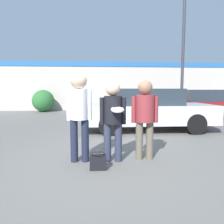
{
  "coord_description": "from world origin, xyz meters",
  "views": [
    {
      "loc": [
        -0.3,
        -4.45,
        1.46
      ],
      "look_at": [
        0.02,
        0.11,
        0.98
      ],
      "focal_mm": 35.0,
      "sensor_mm": 36.0,
      "label": 1
    }
  ],
  "objects_px": {
    "person_left": "(79,109)",
    "person_right": "(145,113)",
    "person_middle_with_frisbee": "(113,115)",
    "parked_car_far": "(207,104)",
    "parked_car_near": "(146,109)",
    "street_lamp": "(188,34)",
    "handbag": "(98,162)",
    "shrub": "(43,101)"
  },
  "relations": [
    {
      "from": "shrub",
      "to": "person_left",
      "type": "bearing_deg",
      "value": -72.85
    },
    {
      "from": "parked_car_far",
      "to": "street_lamp",
      "type": "distance_m",
      "value": 3.79
    },
    {
      "from": "person_right",
      "to": "handbag",
      "type": "relative_size",
      "value": 5.24
    },
    {
      "from": "parked_car_near",
      "to": "handbag",
      "type": "distance_m",
      "value": 4.21
    },
    {
      "from": "parked_car_near",
      "to": "parked_car_far",
      "type": "height_order",
      "value": "parked_car_near"
    },
    {
      "from": "person_middle_with_frisbee",
      "to": "street_lamp",
      "type": "xyz_separation_m",
      "value": [
        3.47,
        4.71,
        2.78
      ]
    },
    {
      "from": "person_left",
      "to": "shrub",
      "type": "xyz_separation_m",
      "value": [
        -3.14,
        10.16,
        -0.36
      ]
    },
    {
      "from": "handbag",
      "to": "parked_car_near",
      "type": "bearing_deg",
      "value": 65.19
    },
    {
      "from": "person_left",
      "to": "person_right",
      "type": "bearing_deg",
      "value": 2.91
    },
    {
      "from": "person_left",
      "to": "shrub",
      "type": "bearing_deg",
      "value": 107.15
    },
    {
      "from": "person_right",
      "to": "shrub",
      "type": "height_order",
      "value": "person_right"
    },
    {
      "from": "shrub",
      "to": "person_right",
      "type": "bearing_deg",
      "value": -66.11
    },
    {
      "from": "person_right",
      "to": "parked_car_far",
      "type": "bearing_deg",
      "value": 53.72
    },
    {
      "from": "parked_car_near",
      "to": "handbag",
      "type": "bearing_deg",
      "value": -114.81
    },
    {
      "from": "shrub",
      "to": "street_lamp",
      "type": "bearing_deg",
      "value": -37.02
    },
    {
      "from": "person_middle_with_frisbee",
      "to": "shrub",
      "type": "relative_size",
      "value": 1.14
    },
    {
      "from": "person_left",
      "to": "handbag",
      "type": "bearing_deg",
      "value": -52.75
    },
    {
      "from": "parked_car_far",
      "to": "person_left",
      "type": "bearing_deg",
      "value": -133.26
    },
    {
      "from": "parked_car_near",
      "to": "street_lamp",
      "type": "height_order",
      "value": "street_lamp"
    },
    {
      "from": "shrub",
      "to": "handbag",
      "type": "relative_size",
      "value": 4.54
    },
    {
      "from": "person_left",
      "to": "street_lamp",
      "type": "relative_size",
      "value": 0.29
    },
    {
      "from": "person_middle_with_frisbee",
      "to": "street_lamp",
      "type": "relative_size",
      "value": 0.26
    },
    {
      "from": "person_right",
      "to": "street_lamp",
      "type": "height_order",
      "value": "street_lamp"
    },
    {
      "from": "person_middle_with_frisbee",
      "to": "handbag",
      "type": "distance_m",
      "value": 0.97
    },
    {
      "from": "parked_car_near",
      "to": "parked_car_far",
      "type": "distance_m",
      "value": 4.73
    },
    {
      "from": "parked_car_near",
      "to": "street_lamp",
      "type": "relative_size",
      "value": 0.74
    },
    {
      "from": "person_middle_with_frisbee",
      "to": "handbag",
      "type": "height_order",
      "value": "person_middle_with_frisbee"
    },
    {
      "from": "person_right",
      "to": "parked_car_near",
      "type": "xyz_separation_m",
      "value": [
        0.78,
        3.24,
        -0.23
      ]
    },
    {
      "from": "parked_car_far",
      "to": "handbag",
      "type": "bearing_deg",
      "value": -129.32
    },
    {
      "from": "person_right",
      "to": "parked_car_near",
      "type": "bearing_deg",
      "value": 76.46
    },
    {
      "from": "person_middle_with_frisbee",
      "to": "parked_car_far",
      "type": "bearing_deg",
      "value": 50.36
    },
    {
      "from": "person_middle_with_frisbee",
      "to": "parked_car_far",
      "type": "distance_m",
      "value": 8.11
    },
    {
      "from": "shrub",
      "to": "handbag",
      "type": "distance_m",
      "value": 11.21
    },
    {
      "from": "person_middle_with_frisbee",
      "to": "street_lamp",
      "type": "bearing_deg",
      "value": 53.67
    },
    {
      "from": "person_right",
      "to": "handbag",
      "type": "xyz_separation_m",
      "value": [
        -0.97,
        -0.55,
        -0.83
      ]
    },
    {
      "from": "person_left",
      "to": "handbag",
      "type": "relative_size",
      "value": 5.7
    },
    {
      "from": "street_lamp",
      "to": "handbag",
      "type": "height_order",
      "value": "street_lamp"
    },
    {
      "from": "person_middle_with_frisbee",
      "to": "person_right",
      "type": "distance_m",
      "value": 0.68
    },
    {
      "from": "person_right",
      "to": "parked_car_near",
      "type": "height_order",
      "value": "person_right"
    },
    {
      "from": "person_left",
      "to": "person_middle_with_frisbee",
      "type": "xyz_separation_m",
      "value": [
        0.67,
        -0.04,
        -0.11
      ]
    },
    {
      "from": "street_lamp",
      "to": "handbag",
      "type": "xyz_separation_m",
      "value": [
        -3.77,
        -5.16,
        -3.59
      ]
    },
    {
      "from": "parked_car_far",
      "to": "handbag",
      "type": "xyz_separation_m",
      "value": [
        -5.48,
        -6.69,
        -0.58
      ]
    }
  ]
}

